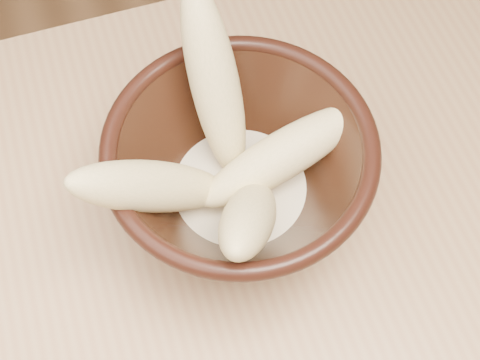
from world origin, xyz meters
The scene contains 7 objects.
table centered at (0.00, 0.00, 0.67)m, with size 1.20×0.80×0.75m.
bowl centered at (-0.18, 0.13, 0.82)m, with size 0.22×0.22×0.12m.
milk_puddle centered at (-0.18, 0.13, 0.79)m, with size 0.12×0.12×0.02m, color beige.
banana_upright centered at (-0.18, 0.19, 0.87)m, with size 0.04×0.04×0.18m, color #C8BA76.
banana_left centered at (-0.26, 0.12, 0.85)m, with size 0.04×0.04×0.17m, color #C8BA76.
banana_across centered at (-0.15, 0.13, 0.83)m, with size 0.04×0.04×0.16m, color #C8BA76.
banana_front centered at (-0.19, 0.07, 0.85)m, with size 0.04×0.04×0.15m, color #C8BA76.
Camera 1 is at (-0.27, -0.13, 1.31)m, focal length 50.00 mm.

